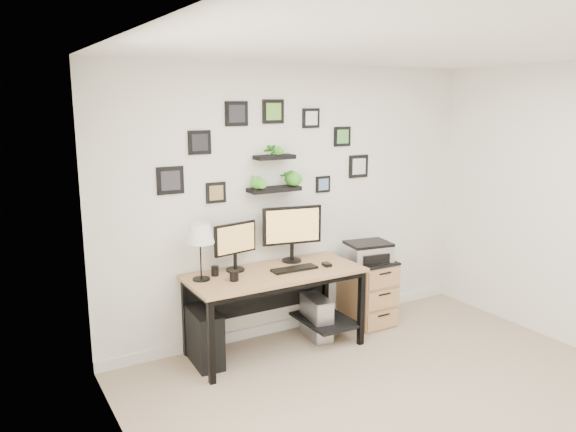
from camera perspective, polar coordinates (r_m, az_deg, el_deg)
room at (r=5.80m, az=0.94°, el=-10.71°), size 4.00×4.00×4.00m
desk at (r=5.15m, az=-1.16°, el=-6.83°), size 1.60×0.70×0.75m
monitor_left at (r=5.04m, az=-5.38°, el=-2.75°), size 0.43×0.20×0.44m
monitor_right at (r=5.29m, az=0.42°, el=-1.35°), size 0.57×0.22×0.54m
keyboard at (r=5.11m, az=0.66°, el=-5.39°), size 0.43×0.15×0.02m
mouse at (r=5.24m, az=3.96°, el=-4.94°), size 0.08×0.11×0.03m
table_lamp at (r=4.79m, az=-8.94°, el=-1.91°), size 0.24×0.24×0.49m
mug at (r=4.83m, az=-5.49°, el=-6.06°), size 0.08×0.08×0.09m
pen_cup at (r=4.98m, az=-7.43°, el=-5.55°), size 0.07×0.07×0.09m
pc_tower_black at (r=5.05m, az=-8.51°, el=-12.05°), size 0.24×0.49×0.48m
pc_tower_grey at (r=5.52m, az=2.92°, el=-10.23°), size 0.23×0.43×0.41m
file_cabinet at (r=5.87m, az=8.12°, el=-7.59°), size 0.43×0.53×0.67m
printer at (r=5.71m, az=8.16°, el=-3.60°), size 0.47×0.40×0.19m
wall_decor at (r=5.20m, az=-1.46°, el=5.38°), size 2.23×0.18×0.91m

